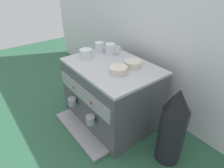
% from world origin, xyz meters
% --- Properties ---
extents(ground_plane, '(4.00, 4.00, 0.00)m').
position_xyz_m(ground_plane, '(0.00, 0.00, 0.00)').
color(ground_plane, '#28563D').
extents(tiled_backsplash_wall, '(2.80, 0.03, 1.12)m').
position_xyz_m(tiled_backsplash_wall, '(0.00, 0.33, 0.56)').
color(tiled_backsplash_wall, silver).
rests_on(tiled_backsplash_wall, ground_plane).
extents(espresso_machine, '(0.60, 0.55, 0.43)m').
position_xyz_m(espresso_machine, '(0.00, -0.00, 0.21)').
color(espresso_machine, '#4C4C51').
rests_on(espresso_machine, ground_plane).
extents(ceramic_cup_0, '(0.09, 0.09, 0.07)m').
position_xyz_m(ceramic_cup_0, '(-0.15, 0.11, 0.47)').
color(ceramic_cup_0, silver).
rests_on(ceramic_cup_0, espresso_machine).
extents(ceramic_cup_1, '(0.08, 0.12, 0.06)m').
position_xyz_m(ceramic_cup_1, '(-0.19, -0.07, 0.46)').
color(ceramic_cup_1, silver).
rests_on(ceramic_cup_1, espresso_machine).
extents(ceramic_cup_2, '(0.06, 0.10, 0.07)m').
position_xyz_m(ceramic_cup_2, '(-0.23, 0.07, 0.46)').
color(ceramic_cup_2, silver).
rests_on(ceramic_cup_2, espresso_machine).
extents(ceramic_bowl_0, '(0.10, 0.10, 0.04)m').
position_xyz_m(ceramic_bowl_0, '(0.10, 0.09, 0.45)').
color(ceramic_bowl_0, beige).
rests_on(ceramic_bowl_0, espresso_machine).
extents(ceramic_bowl_1, '(0.11, 0.11, 0.04)m').
position_xyz_m(ceramic_bowl_1, '(0.11, -0.04, 0.45)').
color(ceramic_bowl_1, beige).
rests_on(ceramic_bowl_1, espresso_machine).
extents(coffee_grinder, '(0.14, 0.14, 0.47)m').
position_xyz_m(coffee_grinder, '(0.48, 0.04, 0.23)').
color(coffee_grinder, black).
rests_on(coffee_grinder, ground_plane).
extents(milk_pitcher, '(0.09, 0.09, 0.14)m').
position_xyz_m(milk_pitcher, '(-0.48, -0.04, 0.07)').
color(milk_pitcher, '#B7B7BC').
rests_on(milk_pitcher, ground_plane).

